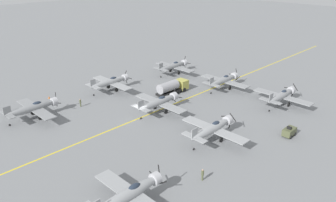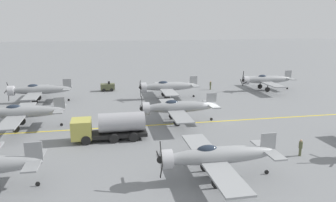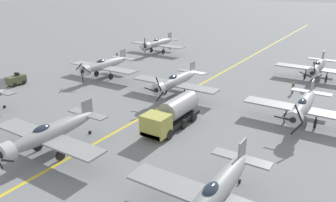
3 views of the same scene
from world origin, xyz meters
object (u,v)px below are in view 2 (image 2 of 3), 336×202
airplane_far_right (38,90)px  ground_crew_walking (210,85)px  airplane_far_center (21,112)px  airplane_near_right (266,80)px  tow_tractor (108,87)px  ground_crew_inspecting (301,147)px  airplane_mid_right (167,87)px  airplane_mid_left (216,156)px  fuel_tanker (109,126)px  airplane_mid_center (177,107)px

airplane_far_right → ground_crew_walking: bearing=-86.0°
airplane_far_center → airplane_near_right: 42.74m
airplane_near_right → ground_crew_walking: size_ratio=7.21×
tow_tractor → ground_crew_inspecting: tow_tractor is taller
ground_crew_walking → ground_crew_inspecting: 32.25m
airplane_mid_right → airplane_mid_left: bearing=-167.7°
tow_tractor → airplane_far_right: bearing=122.8°
airplane_far_right → fuel_tanker: size_ratio=1.50×
airplane_mid_center → airplane_near_right: size_ratio=1.00×
airplane_mid_center → ground_crew_inspecting: size_ratio=7.32×
ground_crew_walking → airplane_far_center: bearing=121.4°
airplane_near_right → ground_crew_inspecting: (-29.67, 11.64, -1.12)m
airplane_mid_right → ground_crew_walking: bearing=-43.4°
airplane_mid_right → airplane_far_right: same height
airplane_far_center → tow_tractor: 23.25m
airplane_far_center → fuel_tanker: 11.96m
airplane_mid_left → airplane_mid_center: 15.83m
ground_crew_inspecting → tow_tractor: bearing=26.9°
ground_crew_inspecting → airplane_far_right: bearing=45.9°
fuel_tanker → tow_tractor: size_ratio=3.08×
airplane_mid_left → airplane_near_right: bearing=-36.3°
airplane_mid_right → tow_tractor: airplane_mid_right is taller
airplane_mid_center → ground_crew_inspecting: (-12.79, -9.21, -1.12)m
fuel_tanker → ground_crew_walking: (24.20, -19.47, -0.60)m
ground_crew_inspecting → ground_crew_walking: bearing=-2.9°
airplane_mid_right → airplane_far_right: (1.15, 20.78, -0.00)m
airplane_mid_center → tow_tractor: size_ratio=4.62×
airplane_mid_center → airplane_far_center: 18.99m
airplane_mid_center → ground_crew_walking: size_ratio=7.21×
tow_tractor → ground_crew_inspecting: size_ratio=1.59×
airplane_far_right → airplane_far_center: bearing=177.4°
airplane_mid_left → fuel_tanker: bearing=33.5°
airplane_mid_left → ground_crew_inspecting: 10.12m
airplane_far_center → ground_crew_walking: 34.89m
airplane_far_right → fuel_tanker: bearing=-155.9°
airplane_mid_center → fuel_tanker: bearing=115.8°
airplane_mid_right → ground_crew_walking: (5.66, -9.44, -1.10)m
airplane_far_right → ground_crew_walking: airplane_far_right is taller
airplane_mid_right → ground_crew_inspecting: size_ratio=7.32×
fuel_tanker → tow_tractor: (26.75, -0.21, -0.72)m
airplane_mid_right → tow_tractor: size_ratio=4.62×
airplane_near_right → ground_crew_walking: bearing=86.8°
airplane_far_right → airplane_near_right: 40.29m
fuel_tanker → ground_crew_inspecting: fuel_tanker is taller
airplane_far_right → ground_crew_inspecting: 39.84m
airplane_mid_center → ground_crew_walking: (19.42, -10.83, -1.10)m
airplane_far_center → ground_crew_walking: bearing=-50.3°
tow_tractor → ground_crew_inspecting: 38.98m
fuel_tanker → ground_crew_inspecting: bearing=-114.2°
tow_tractor → ground_crew_walking: size_ratio=1.56×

